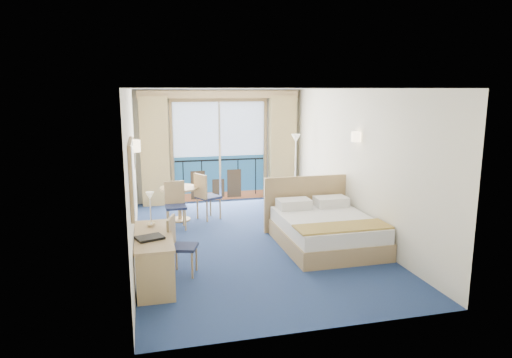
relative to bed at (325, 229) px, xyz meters
name	(u,v)px	position (x,y,z in m)	size (l,w,h in m)	color
floor	(250,240)	(-1.21, 0.57, -0.30)	(6.50, 6.50, 0.00)	navy
room_walls	(250,143)	(-1.21, 0.57, 1.48)	(4.04, 6.54, 2.72)	white
balcony_door	(219,154)	(-1.21, 3.79, 0.84)	(2.36, 0.03, 2.52)	navy
curtain_left	(155,152)	(-2.76, 3.64, 0.98)	(0.65, 0.22, 2.55)	tan
curtain_right	(282,148)	(0.34, 3.64, 0.98)	(0.65, 0.22, 2.55)	tan
pelmet	(220,94)	(-1.21, 3.67, 2.28)	(3.80, 0.25, 0.18)	#A28158
mirror	(132,176)	(-3.18, -0.93, 1.25)	(0.05, 1.25, 0.95)	#A28158
wall_print	(134,153)	(-3.18, 1.02, 1.30)	(0.04, 0.42, 0.52)	#A28158
sconce_left	(134,146)	(-3.15, -0.03, 1.55)	(0.18, 0.18, 0.18)	beige
sconce_right	(356,137)	(0.73, 0.42, 1.55)	(0.18, 0.18, 0.18)	beige
bed	(325,229)	(0.00, 0.00, 0.00)	(1.69, 2.01, 1.07)	#A28158
nightstand	(322,207)	(0.57, 1.51, -0.03)	(0.42, 0.40, 0.55)	tan
phone	(321,192)	(0.55, 1.54, 0.28)	(0.16, 0.13, 0.07)	beige
armchair	(298,199)	(0.21, 2.01, 0.06)	(0.76, 0.78, 0.71)	#4E535F
floor_lamp	(296,152)	(0.42, 2.83, 0.98)	(0.23, 0.23, 1.68)	silver
desk	(155,266)	(-2.94, -1.26, 0.09)	(0.51, 1.49, 0.70)	#A28158
desk_chair	(178,242)	(-2.58, -0.67, 0.19)	(0.48, 0.47, 0.87)	#1C2443
folder	(150,238)	(-2.99, -1.05, 0.42)	(0.35, 0.26, 0.03)	black
desk_lamp	(150,202)	(-2.95, -0.45, 0.77)	(0.13, 0.13, 0.50)	silver
round_table	(179,195)	(-2.33, 2.21, 0.24)	(0.78, 0.78, 0.71)	#A28158
table_chair_a	(205,194)	(-1.80, 2.12, 0.26)	(0.58, 0.57, 0.98)	#1C2443
table_chair_b	(175,202)	(-2.45, 1.69, 0.22)	(0.41, 0.42, 0.92)	#1C2443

